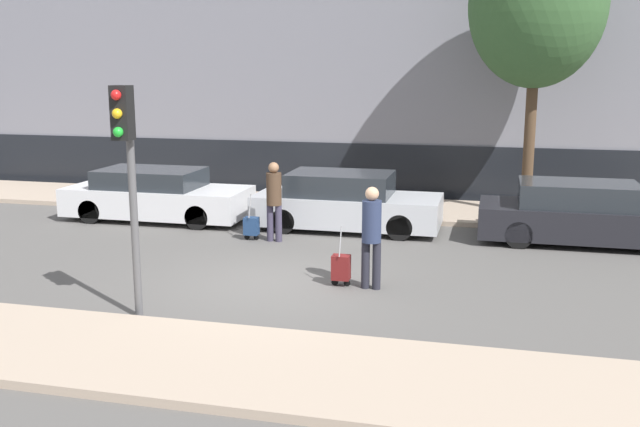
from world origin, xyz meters
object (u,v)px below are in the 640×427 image
(bare_tree_near_crossing, at_px, (537,5))
(pedestrian_left, at_px, (274,196))
(trolley_right, at_px, (341,268))
(parked_car_1, at_px, (346,203))
(trolley_left, at_px, (251,226))
(traffic_light, at_px, (127,155))
(parked_car_2, at_px, (583,215))
(parked_car_0, at_px, (156,196))
(pedestrian_right, at_px, (372,231))

(bare_tree_near_crossing, bearing_deg, pedestrian_left, -144.47)
(trolley_right, relative_size, bare_tree_near_crossing, 0.15)
(parked_car_1, height_order, trolley_left, parked_car_1)
(parked_car_1, height_order, traffic_light, traffic_light)
(parked_car_1, distance_m, parked_car_2, 5.42)
(parked_car_2, bearing_deg, parked_car_0, 179.82)
(parked_car_0, relative_size, bare_tree_near_crossing, 0.64)
(trolley_right, distance_m, bare_tree_near_crossing, 9.18)
(parked_car_2, xyz_separation_m, pedestrian_right, (-4.00, -4.43, 0.41))
(trolley_left, bearing_deg, pedestrian_right, -41.92)
(trolley_left, distance_m, pedestrian_right, 4.46)
(parked_car_0, bearing_deg, trolley_right, -37.23)
(trolley_right, xyz_separation_m, bare_tree_near_crossing, (3.41, 6.89, 5.02))
(bare_tree_near_crossing, bearing_deg, pedestrian_right, -112.45)
(parked_car_2, distance_m, pedestrian_left, 6.89)
(traffic_light, bearing_deg, pedestrian_left, 83.88)
(parked_car_0, bearing_deg, parked_car_1, 0.94)
(traffic_light, bearing_deg, bare_tree_near_crossing, 56.66)
(trolley_right, bearing_deg, trolley_left, 133.10)
(pedestrian_left, distance_m, pedestrian_right, 4.00)
(parked_car_1, bearing_deg, trolley_left, -139.11)
(trolley_right, bearing_deg, parked_car_1, 100.91)
(parked_car_2, xyz_separation_m, traffic_light, (-7.29, -6.86, 1.93))
(parked_car_0, relative_size, parked_car_2, 1.02)
(pedestrian_right, distance_m, trolley_right, 0.90)
(pedestrian_left, relative_size, trolley_right, 1.63)
(pedestrian_left, xyz_separation_m, trolley_left, (-0.55, 0.00, -0.71))
(bare_tree_near_crossing, bearing_deg, trolley_left, -147.00)
(parked_car_0, distance_m, pedestrian_left, 3.99)
(parked_car_1, xyz_separation_m, pedestrian_left, (-1.30, -1.61, 0.38))
(parked_car_2, bearing_deg, parked_car_1, 178.79)
(pedestrian_right, relative_size, traffic_light, 0.51)
(parked_car_0, distance_m, parked_car_2, 10.38)
(parked_car_2, distance_m, trolley_left, 7.42)
(parked_car_2, xyz_separation_m, trolley_left, (-7.27, -1.49, -0.33))
(traffic_light, relative_size, bare_tree_near_crossing, 0.49)
(trolley_left, bearing_deg, bare_tree_near_crossing, 33.00)
(pedestrian_left, height_order, trolley_left, pedestrian_left)
(pedestrian_left, height_order, traffic_light, traffic_light)
(parked_car_0, height_order, trolley_left, parked_car_0)
(pedestrian_right, distance_m, bare_tree_near_crossing, 8.64)
(parked_car_2, height_order, trolley_right, parked_car_2)
(parked_car_0, xyz_separation_m, pedestrian_right, (6.38, -4.46, 0.43))
(trolley_right, xyz_separation_m, traffic_light, (-2.75, -2.46, 2.24))
(bare_tree_near_crossing, bearing_deg, traffic_light, -123.34)
(parked_car_1, bearing_deg, trolley_right, -79.09)
(trolley_left, height_order, bare_tree_near_crossing, bare_tree_near_crossing)
(parked_car_1, xyz_separation_m, trolley_left, (-1.85, -1.60, -0.33))
(parked_car_2, xyz_separation_m, pedestrian_left, (-6.72, -1.49, 0.38))
(trolley_right, bearing_deg, pedestrian_left, 126.77)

